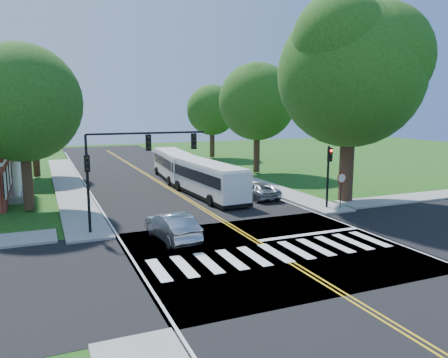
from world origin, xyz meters
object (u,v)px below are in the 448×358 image
bus_lead (207,179)px  signal_ne (329,168)px  hatchback (172,226)px  signal_nw (129,157)px  dark_sedan (223,177)px  bus_follow (174,165)px  suv (258,190)px

bus_lead → signal_ne: bearing=126.9°
bus_lead → hatchback: bus_lead is taller
signal_nw → hatchback: signal_nw is taller
signal_ne → dark_sedan: 13.51m
signal_nw → bus_follow: (7.75, 17.10, -2.88)m
bus_lead → bus_follow: bearing=-93.7°
bus_follow → hatchback: bus_follow is taller
signal_nw → signal_ne: 14.13m
signal_nw → bus_follow: signal_nw is taller
hatchback → bus_lead: bearing=-126.4°
bus_lead → suv: bearing=146.4°
signal_nw → suv: 13.06m
signal_nw → bus_follow: bearing=65.6°
signal_ne → bus_follow: bearing=110.2°
signal_ne → suv: signal_ne is taller
hatchback → dark_sedan: 18.51m
signal_nw → hatchback: bearing=-58.3°
signal_ne → suv: bearing=117.1°
signal_nw → signal_ne: (14.06, 0.01, -1.41)m
signal_ne → suv: 6.56m
bus_lead → dark_sedan: size_ratio=2.90×
signal_ne → suv: (-2.80, 5.46, -2.32)m
signal_nw → bus_lead: signal_nw is taller
hatchback → suv: hatchback is taller
signal_ne → hatchback: (-12.35, -2.77, -2.19)m
hatchback → dark_sedan: hatchback is taller
signal_nw → hatchback: size_ratio=1.54×
signal_ne → bus_follow: 18.27m
bus_lead → hatchback: bearing=56.7°
hatchback → signal_nw: bearing=-64.7°
signal_ne → bus_lead: bearing=130.2°
hatchback → suv: size_ratio=1.02×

